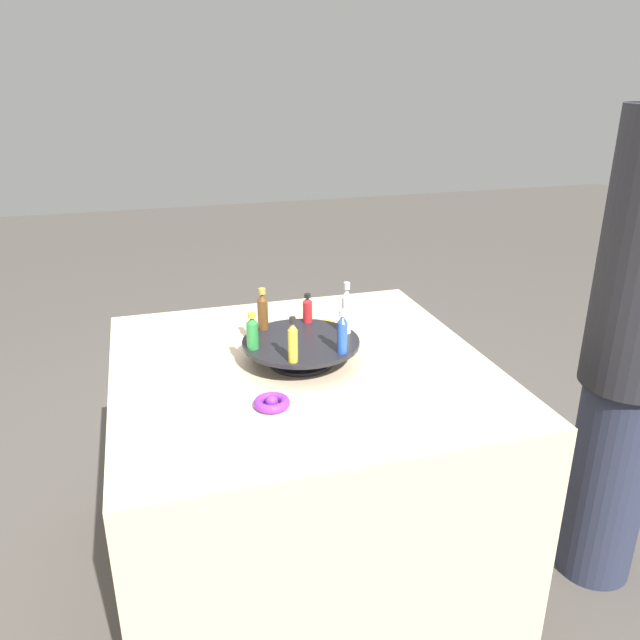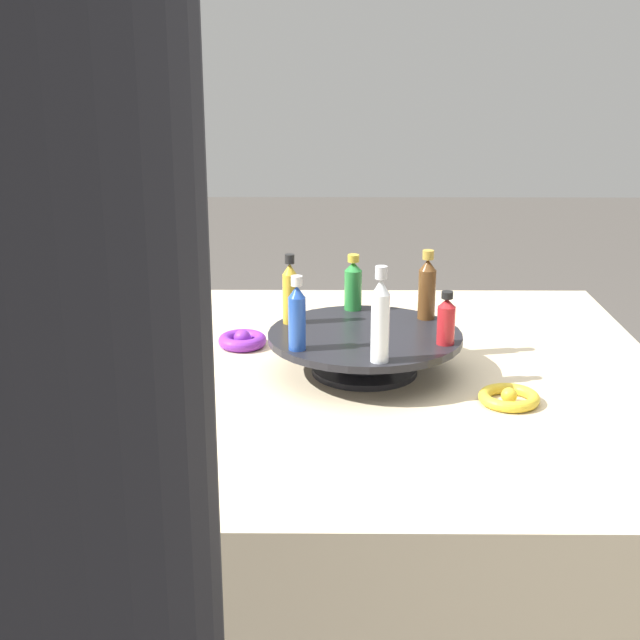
% 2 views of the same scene
% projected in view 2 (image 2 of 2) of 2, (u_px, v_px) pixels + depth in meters
% --- Properties ---
extents(party_table, '(1.04, 1.04, 0.72)m').
position_uv_depth(party_table, '(361.00, 556.00, 1.63)').
color(party_table, beige).
rests_on(party_table, ground_plane).
extents(display_stand, '(0.33, 0.33, 0.07)m').
position_uv_depth(display_stand, '(365.00, 345.00, 1.50)').
color(display_stand, black).
rests_on(display_stand, party_table).
extents(bottle_brown, '(0.03, 0.03, 0.12)m').
position_uv_depth(bottle_brown, '(427.00, 287.00, 1.56)').
color(bottle_brown, brown).
rests_on(bottle_brown, display_stand).
extents(bottle_green, '(0.03, 0.03, 0.10)m').
position_uv_depth(bottle_green, '(353.00, 284.00, 1.62)').
color(bottle_green, '#288438').
rests_on(bottle_green, display_stand).
extents(bottle_gold, '(0.03, 0.03, 0.12)m').
position_uv_depth(bottle_gold, '(290.00, 292.00, 1.53)').
color(bottle_gold, gold).
rests_on(bottle_gold, display_stand).
extents(bottle_blue, '(0.03, 0.03, 0.12)m').
position_uv_depth(bottle_blue, '(297.00, 316.00, 1.40)').
color(bottle_blue, '#234CAD').
rests_on(bottle_blue, display_stand).
extents(bottle_clear, '(0.03, 0.03, 0.15)m').
position_uv_depth(bottle_clear, '(380.00, 318.00, 1.34)').
color(bottle_clear, silver).
rests_on(bottle_clear, display_stand).
extents(bottle_red, '(0.03, 0.03, 0.09)m').
position_uv_depth(bottle_red, '(446.00, 320.00, 1.43)').
color(bottle_red, '#B21E23').
rests_on(bottle_red, display_stand).
extents(ribbon_bow_gold, '(0.10, 0.10, 0.03)m').
position_uv_depth(ribbon_bow_gold, '(509.00, 397.00, 1.39)').
color(ribbon_bow_gold, gold).
rests_on(ribbon_bow_gold, party_table).
extents(ribbon_bow_purple, '(0.09, 0.09, 0.03)m').
position_uv_depth(ribbon_bow_purple, '(242.00, 340.00, 1.64)').
color(ribbon_bow_purple, purple).
rests_on(ribbon_bow_purple, party_table).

